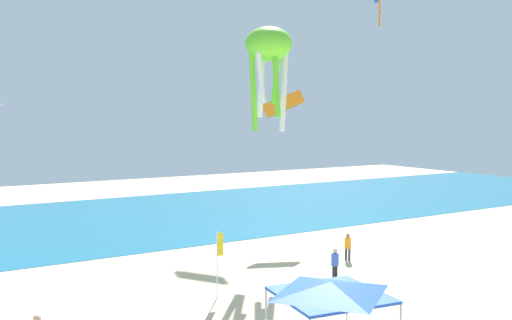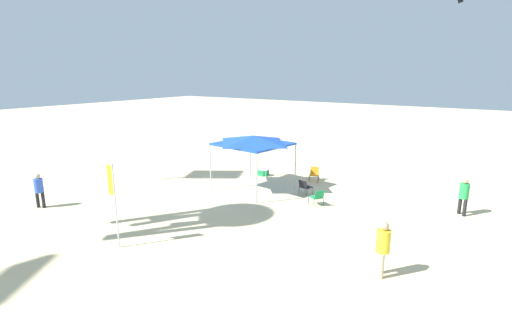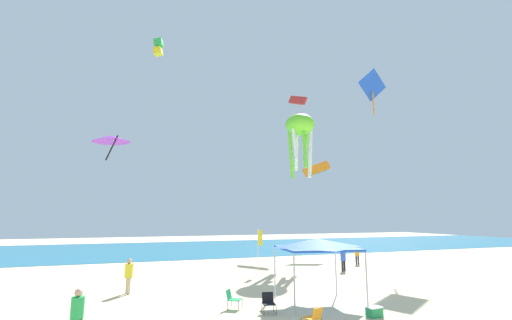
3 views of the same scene
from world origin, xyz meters
name	(u,v)px [view 1 (image 1 of 3)]	position (x,y,z in m)	size (l,w,h in m)	color
ocean_strip	(105,220)	(0.00, 30.49, 0.01)	(120.00, 25.18, 0.02)	teal
canopy_tent	(331,289)	(-1.29, -0.86, 2.74)	(3.83, 3.69, 3.00)	#B7B7BC
banner_flag	(218,258)	(-1.12, 7.76, 1.93)	(0.36, 0.06, 3.20)	silver
person_watching_sky	(348,245)	(8.72, 9.95, 0.95)	(0.39, 0.43, 1.62)	#33384C
person_by_tent	(335,261)	(5.48, 7.17, 0.98)	(0.42, 0.40, 1.68)	black
kite_parafoil_orange	(284,104)	(10.27, 19.18, 9.57)	(3.61, 0.47, 2.17)	orange
kite_octopus_lime	(269,50)	(5.23, 13.33, 12.63)	(2.84, 2.84, 6.30)	#66D82D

